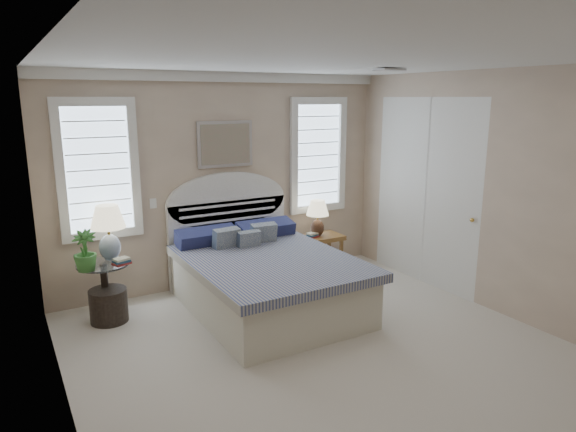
% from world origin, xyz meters
% --- Properties ---
extents(floor, '(4.50, 5.00, 0.01)m').
position_xyz_m(floor, '(0.00, 0.00, 0.00)').
color(floor, beige).
rests_on(floor, ground).
extents(ceiling, '(4.50, 5.00, 0.01)m').
position_xyz_m(ceiling, '(0.00, 0.00, 2.70)').
color(ceiling, silver).
rests_on(ceiling, wall_back).
extents(wall_back, '(4.50, 0.02, 2.70)m').
position_xyz_m(wall_back, '(0.00, 2.50, 1.35)').
color(wall_back, tan).
rests_on(wall_back, floor).
extents(wall_left, '(0.02, 5.00, 2.70)m').
position_xyz_m(wall_left, '(-2.25, 0.00, 1.35)').
color(wall_left, tan).
rests_on(wall_left, floor).
extents(wall_right, '(0.02, 5.00, 2.70)m').
position_xyz_m(wall_right, '(2.25, 0.00, 1.35)').
color(wall_right, tan).
rests_on(wall_right, floor).
extents(crown_molding, '(4.50, 0.08, 0.12)m').
position_xyz_m(crown_molding, '(0.00, 2.46, 2.64)').
color(crown_molding, white).
rests_on(crown_molding, wall_back).
extents(hvac_vent, '(0.30, 0.20, 0.02)m').
position_xyz_m(hvac_vent, '(1.20, 0.80, 2.68)').
color(hvac_vent, '#B2B2B2').
rests_on(hvac_vent, ceiling).
extents(switch_plate, '(0.08, 0.01, 0.12)m').
position_xyz_m(switch_plate, '(-0.95, 2.48, 1.15)').
color(switch_plate, white).
rests_on(switch_plate, wall_back).
extents(window_left, '(0.90, 0.06, 1.60)m').
position_xyz_m(window_left, '(-1.55, 2.48, 1.60)').
color(window_left, '#C9E3FF').
rests_on(window_left, wall_back).
extents(window_right, '(0.90, 0.06, 1.60)m').
position_xyz_m(window_right, '(1.40, 2.48, 1.60)').
color(window_right, '#C9E3FF').
rests_on(window_right, wall_back).
extents(painting, '(0.74, 0.04, 0.58)m').
position_xyz_m(painting, '(0.00, 2.46, 1.82)').
color(painting, silver).
rests_on(painting, wall_back).
extents(closet_door, '(0.02, 1.80, 2.40)m').
position_xyz_m(closet_door, '(2.23, 1.20, 1.20)').
color(closet_door, silver).
rests_on(closet_door, floor).
extents(bed, '(1.72, 2.28, 1.47)m').
position_xyz_m(bed, '(0.00, 1.46, 0.39)').
color(bed, silver).
rests_on(bed, floor).
extents(side_table_left, '(0.56, 0.56, 0.63)m').
position_xyz_m(side_table_left, '(-1.65, 2.05, 0.39)').
color(side_table_left, black).
rests_on(side_table_left, floor).
extents(nightstand_right, '(0.50, 0.40, 0.53)m').
position_xyz_m(nightstand_right, '(1.30, 2.15, 0.39)').
color(nightstand_right, brown).
rests_on(nightstand_right, floor).
extents(floor_pot, '(0.46, 0.46, 0.37)m').
position_xyz_m(floor_pot, '(-1.65, 1.93, 0.18)').
color(floor_pot, black).
rests_on(floor_pot, floor).
extents(lamp_left, '(0.42, 0.42, 0.62)m').
position_xyz_m(lamp_left, '(-1.54, 2.18, 1.01)').
color(lamp_left, silver).
rests_on(lamp_left, side_table_left).
extents(lamp_right, '(0.40, 0.40, 0.50)m').
position_xyz_m(lamp_right, '(1.21, 2.17, 0.84)').
color(lamp_right, black).
rests_on(lamp_right, nightstand_right).
extents(potted_plant, '(0.32, 0.32, 0.43)m').
position_xyz_m(potted_plant, '(-1.84, 1.89, 0.85)').
color(potted_plant, '#2F7635').
rests_on(potted_plant, side_table_left).
extents(books_left, '(0.21, 0.18, 0.07)m').
position_xyz_m(books_left, '(-1.48, 1.92, 0.66)').
color(books_left, maroon).
rests_on(books_left, side_table_left).
extents(books_right, '(0.19, 0.16, 0.07)m').
position_xyz_m(books_right, '(1.10, 2.13, 0.56)').
color(books_right, maroon).
rests_on(books_right, nightstand_right).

